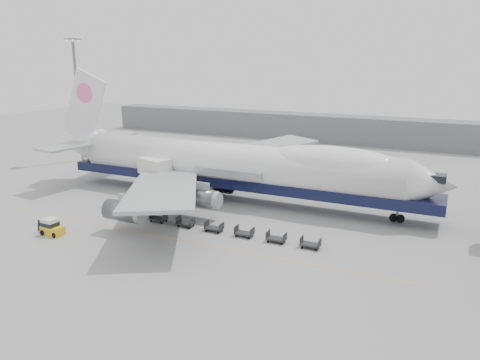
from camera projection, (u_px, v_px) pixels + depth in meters
The scene contains 16 objects.
ground at pixel (193, 222), 63.43m from camera, with size 260.00×260.00×0.00m, color gray.
apron_line at pixel (168, 237), 58.17m from camera, with size 60.00×0.15×0.01m, color gold.
hangar at pixel (292, 126), 127.93m from camera, with size 110.00×8.00×7.00m, color slate.
floodlight_mast at pixel (77, 94), 98.07m from camera, with size 2.40×2.40×25.43m.
airliner at pixel (236, 165), 72.24m from camera, with size 67.00×55.30×19.98m.
catering_truck at pixel (155, 176), 74.48m from camera, with size 6.20×5.02×6.24m.
baggage_tug at pixel (52, 228), 58.86m from camera, with size 2.91×1.64×2.09m.
ground_worker at pixel (40, 226), 59.47m from camera, with size 0.63×0.42×1.74m, color black.
traffic_cone at pixel (42, 221), 63.21m from camera, with size 0.40×0.40×0.59m.
dolly_0 at pixel (133, 214), 65.31m from camera, with size 2.30×1.35×1.30m.
dolly_1 at pixel (159, 218), 63.55m from camera, with size 2.30×1.35×1.30m.
dolly_2 at pixel (186, 223), 61.79m from camera, with size 2.30×1.35×1.30m.
dolly_3 at pixel (214, 228), 60.03m from camera, with size 2.30×1.35×1.30m.
dolly_4 at pixel (244, 233), 58.28m from camera, with size 2.30×1.35×1.30m.
dolly_5 at pixel (276, 238), 56.52m from camera, with size 2.30×1.35×1.30m.
dolly_6 at pixel (311, 244), 54.76m from camera, with size 2.30×1.35×1.30m.
Camera 1 is at (31.21, -51.49, 21.71)m, focal length 35.00 mm.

